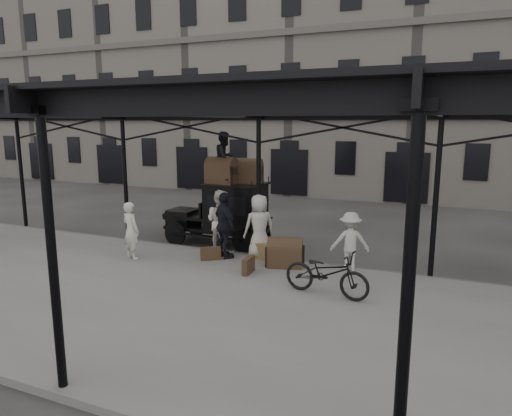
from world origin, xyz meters
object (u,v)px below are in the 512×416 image
(bicycle, at_px, (327,273))
(steamer_trunk_roof_near, at_px, (222,173))
(taxi, at_px, (228,211))
(steamer_trunk_platform, at_px, (285,254))
(porter_left, at_px, (131,231))
(porter_official, at_px, (225,225))

(bicycle, distance_m, steamer_trunk_roof_near, 5.91)
(taxi, relative_size, steamer_trunk_roof_near, 3.64)
(taxi, bearing_deg, bicycle, -39.16)
(taxi, relative_size, steamer_trunk_platform, 3.77)
(bicycle, bearing_deg, porter_left, 92.16)
(bicycle, relative_size, steamer_trunk_roof_near, 2.09)
(taxi, xyz_separation_m, porter_official, (0.83, -1.84, -0.05))
(taxi, height_order, porter_official, taxi)
(porter_left, height_order, porter_official, porter_official)
(taxi, distance_m, steamer_trunk_platform, 3.45)
(porter_left, distance_m, bicycle, 6.18)
(porter_official, bearing_deg, porter_left, 61.57)
(porter_left, xyz_separation_m, bicycle, (6.14, -0.59, -0.31))
(porter_left, relative_size, bicycle, 0.82)
(steamer_trunk_platform, bearing_deg, steamer_trunk_roof_near, 135.01)
(steamer_trunk_roof_near, distance_m, steamer_trunk_platform, 3.89)
(porter_official, xyz_separation_m, steamer_trunk_roof_near, (-0.91, 1.59, 1.39))
(porter_official, bearing_deg, bicycle, -169.28)
(porter_official, bearing_deg, taxi, -28.87)
(porter_left, distance_m, porter_official, 2.80)
(porter_official, distance_m, steamer_trunk_platform, 2.06)
(taxi, xyz_separation_m, steamer_trunk_platform, (2.78, -1.92, -0.70))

